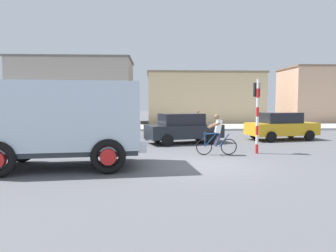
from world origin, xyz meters
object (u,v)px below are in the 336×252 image
truck_foreground (61,119)px  cyclist (217,134)px  car_red_near (281,126)px  car_white_mid (105,125)px  car_far_side (183,128)px  traffic_light_pole (257,106)px  pedestrian_near_kerb (198,121)px

truck_foreground → cyclist: size_ratio=3.27×
car_red_near → car_white_mid: bearing=173.4°
car_red_near → car_far_side: same height
traffic_light_pole → pedestrian_near_kerb: size_ratio=1.98×
cyclist → car_red_near: cyclist is taller
traffic_light_pole → car_white_mid: size_ratio=0.77×
cyclist → car_white_mid: (-5.53, 6.23, -0.05)m
car_red_near → car_far_side: (-5.84, -1.21, 0.00)m
car_white_mid → truck_foreground: bearing=-91.8°
truck_foreground → car_far_side: (4.75, 6.13, -0.85)m
truck_foreground → cyclist: 6.29m
cyclist → car_white_mid: 8.33m
truck_foreground → car_red_near: (10.59, 7.34, -0.85)m
car_far_side → car_white_mid: bearing=151.7°
cyclist → car_red_near: (4.79, 5.04, -0.05)m
car_white_mid → car_far_side: size_ratio=0.96×
traffic_light_pole → car_white_mid: 9.48m
car_far_side → car_red_near: bearing=11.7°
truck_foreground → cyclist: truck_foreground is taller
pedestrian_near_kerb → truck_foreground: bearing=-119.2°
cyclist → car_white_mid: bearing=131.6°
cyclist → car_red_near: size_ratio=0.40×
cyclist → traffic_light_pole: 2.20m
pedestrian_near_kerb → car_far_side: bearing=-106.6°
traffic_light_pole → car_red_near: bearing=57.5°
truck_foreground → car_red_near: truck_foreground is taller
car_far_side → pedestrian_near_kerb: size_ratio=2.67×
traffic_light_pole → car_far_side: traffic_light_pole is taller
car_far_side → traffic_light_pole: bearing=-50.4°
car_red_near → pedestrian_near_kerb: pedestrian_near_kerb is taller
cyclist → car_far_side: size_ratio=0.40×
car_far_side → truck_foreground: bearing=-127.8°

